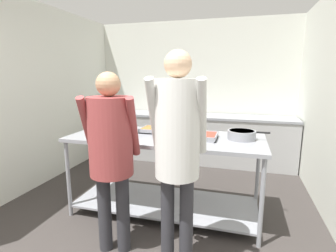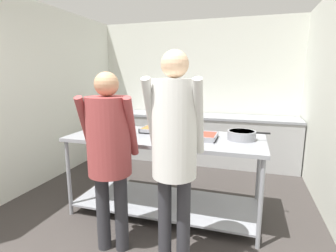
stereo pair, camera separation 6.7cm
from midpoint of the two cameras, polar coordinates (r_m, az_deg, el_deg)
name	(u,v)px [view 2 (the right image)]	position (r m, az deg, el deg)	size (l,w,h in m)	color
wall_rear	(196,90)	(5.26, 6.49, 7.71)	(3.94, 0.06, 2.65)	silver
wall_left	(36,96)	(4.26, -26.32, 5.86)	(0.06, 4.28, 2.65)	silver
back_counter	(191,138)	(5.03, 5.49, -2.52)	(3.78, 0.65, 0.89)	#A8A8A8
serving_counter	(165,162)	(3.09, 0.07, -7.75)	(2.20, 0.89, 0.94)	gray
plate_stack	(106,126)	(3.60, -12.91, 0.02)	(0.27, 0.27, 0.04)	white
serving_tray_greens	(115,133)	(3.09, -10.94, -1.58)	(0.37, 0.33, 0.05)	gray
serving_tray_roast	(161,130)	(3.21, -0.94, -0.91)	(0.47, 0.29, 0.05)	gray
serving_tray_vegetables	(197,136)	(2.92, 7.00, -2.20)	(0.43, 0.33, 0.05)	gray
sauce_pan	(242,135)	(2.95, 16.36, -1.87)	(0.44, 0.30, 0.10)	gray
guest_serving_left	(109,145)	(2.37, -11.89, -4.15)	(0.53, 0.41, 1.66)	#2D2D33
guest_serving_right	(174,140)	(2.05, 2.35, -3.09)	(0.47, 0.38, 1.81)	#2D2D33
water_bottle	(111,106)	(5.50, -12.01, 4.28)	(0.06, 0.06, 0.23)	silver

